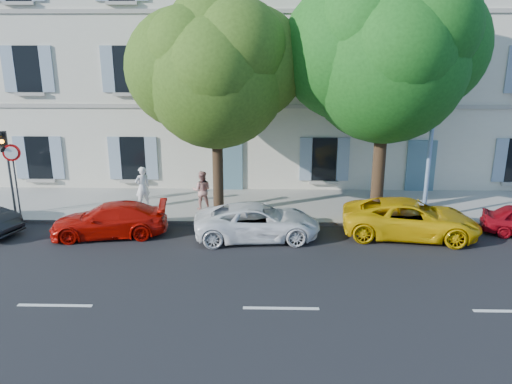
{
  "coord_description": "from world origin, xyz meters",
  "views": [
    {
      "loc": [
        -0.36,
        -15.68,
        6.66
      ],
      "look_at": [
        -0.81,
        2.0,
        1.4
      ],
      "focal_mm": 35.0,
      "sensor_mm": 36.0,
      "label": 1
    }
  ],
  "objects_px": {
    "car_white_coupe": "(257,222)",
    "car_red_coupe": "(109,220)",
    "car_yellow_supercar": "(410,219)",
    "road_sign": "(13,164)",
    "pedestrian_a": "(143,187)",
    "street_lamp": "(436,103)",
    "pedestrian_b": "(202,190)",
    "tree_left": "(216,77)",
    "tree_right": "(386,62)",
    "traffic_light": "(6,155)"
  },
  "relations": [
    {
      "from": "street_lamp",
      "to": "pedestrian_a",
      "type": "distance_m",
      "value": 11.84
    },
    {
      "from": "car_white_coupe",
      "to": "street_lamp",
      "type": "xyz_separation_m",
      "value": [
        6.41,
        1.65,
        4.0
      ]
    },
    {
      "from": "pedestrian_a",
      "to": "tree_left",
      "type": "bearing_deg",
      "value": 131.61
    },
    {
      "from": "car_red_coupe",
      "to": "road_sign",
      "type": "height_order",
      "value": "road_sign"
    },
    {
      "from": "car_yellow_supercar",
      "to": "traffic_light",
      "type": "xyz_separation_m",
      "value": [
        -15.18,
        1.55,
        1.9
      ]
    },
    {
      "from": "street_lamp",
      "to": "pedestrian_b",
      "type": "bearing_deg",
      "value": 172.9
    },
    {
      "from": "car_white_coupe",
      "to": "traffic_light",
      "type": "xyz_separation_m",
      "value": [
        -9.71,
        1.87,
        1.95
      ]
    },
    {
      "from": "street_lamp",
      "to": "car_white_coupe",
      "type": "bearing_deg",
      "value": -165.54
    },
    {
      "from": "pedestrian_a",
      "to": "pedestrian_b",
      "type": "relative_size",
      "value": 1.07
    },
    {
      "from": "car_white_coupe",
      "to": "car_yellow_supercar",
      "type": "xyz_separation_m",
      "value": [
        5.47,
        0.31,
        0.05
      ]
    },
    {
      "from": "car_red_coupe",
      "to": "street_lamp",
      "type": "height_order",
      "value": "street_lamp"
    },
    {
      "from": "tree_right",
      "to": "traffic_light",
      "type": "relative_size",
      "value": 2.74
    },
    {
      "from": "street_lamp",
      "to": "tree_right",
      "type": "bearing_deg",
      "value": 162.9
    },
    {
      "from": "car_white_coupe",
      "to": "pedestrian_b",
      "type": "distance_m",
      "value": 3.6
    },
    {
      "from": "car_red_coupe",
      "to": "pedestrian_a",
      "type": "bearing_deg",
      "value": 161.06
    },
    {
      "from": "tree_left",
      "to": "road_sign",
      "type": "distance_m",
      "value": 8.52
    },
    {
      "from": "tree_left",
      "to": "traffic_light",
      "type": "distance_m",
      "value": 8.62
    },
    {
      "from": "pedestrian_a",
      "to": "pedestrian_b",
      "type": "height_order",
      "value": "pedestrian_a"
    },
    {
      "from": "pedestrian_a",
      "to": "car_red_coupe",
      "type": "bearing_deg",
      "value": 43.48
    },
    {
      "from": "tree_left",
      "to": "pedestrian_b",
      "type": "bearing_deg",
      "value": 145.58
    },
    {
      "from": "car_yellow_supercar",
      "to": "tree_left",
      "type": "xyz_separation_m",
      "value": [
        -7.07,
        1.93,
        4.81
      ]
    },
    {
      "from": "car_red_coupe",
      "to": "car_white_coupe",
      "type": "relative_size",
      "value": 0.93
    },
    {
      "from": "car_white_coupe",
      "to": "car_red_coupe",
      "type": "bearing_deg",
      "value": 84.17
    },
    {
      "from": "car_yellow_supercar",
      "to": "road_sign",
      "type": "distance_m",
      "value": 15.07
    },
    {
      "from": "tree_right",
      "to": "street_lamp",
      "type": "relative_size",
      "value": 1.16
    },
    {
      "from": "street_lamp",
      "to": "pedestrian_a",
      "type": "xyz_separation_m",
      "value": [
        -11.2,
        1.3,
        -3.61
      ]
    },
    {
      "from": "car_white_coupe",
      "to": "road_sign",
      "type": "bearing_deg",
      "value": 74.46
    },
    {
      "from": "car_yellow_supercar",
      "to": "road_sign",
      "type": "height_order",
      "value": "road_sign"
    },
    {
      "from": "tree_right",
      "to": "traffic_light",
      "type": "bearing_deg",
      "value": -178.68
    },
    {
      "from": "car_red_coupe",
      "to": "pedestrian_a",
      "type": "xyz_separation_m",
      "value": [
        0.53,
        2.84,
        0.41
      ]
    },
    {
      "from": "pedestrian_b",
      "to": "road_sign",
      "type": "bearing_deg",
      "value": 6.08
    },
    {
      "from": "road_sign",
      "to": "pedestrian_b",
      "type": "distance_m",
      "value": 7.3
    },
    {
      "from": "car_white_coupe",
      "to": "pedestrian_b",
      "type": "bearing_deg",
      "value": 35.6
    },
    {
      "from": "tree_left",
      "to": "road_sign",
      "type": "xyz_separation_m",
      "value": [
        -7.85,
        -0.43,
        -3.27
      ]
    },
    {
      "from": "car_red_coupe",
      "to": "traffic_light",
      "type": "distance_m",
      "value": 5.12
    },
    {
      "from": "tree_right",
      "to": "pedestrian_b",
      "type": "distance_m",
      "value": 8.63
    },
    {
      "from": "tree_left",
      "to": "pedestrian_a",
      "type": "distance_m",
      "value": 5.54
    },
    {
      "from": "road_sign",
      "to": "car_yellow_supercar",
      "type": "bearing_deg",
      "value": -5.75
    },
    {
      "from": "traffic_light",
      "to": "pedestrian_a",
      "type": "xyz_separation_m",
      "value": [
        4.91,
        1.08,
        -1.56
      ]
    },
    {
      "from": "car_red_coupe",
      "to": "pedestrian_b",
      "type": "relative_size",
      "value": 2.56
    },
    {
      "from": "traffic_light",
      "to": "street_lamp",
      "type": "xyz_separation_m",
      "value": [
        16.11,
        -0.21,
        2.05
      ]
    },
    {
      "from": "tree_left",
      "to": "street_lamp",
      "type": "height_order",
      "value": "tree_left"
    },
    {
      "from": "car_red_coupe",
      "to": "car_white_coupe",
      "type": "bearing_deg",
      "value": 80.48
    },
    {
      "from": "car_white_coupe",
      "to": "tree_right",
      "type": "xyz_separation_m",
      "value": [
        4.64,
        2.2,
        5.41
      ]
    },
    {
      "from": "tree_right",
      "to": "pedestrian_b",
      "type": "bearing_deg",
      "value": 175.54
    },
    {
      "from": "street_lamp",
      "to": "pedestrian_a",
      "type": "bearing_deg",
      "value": 173.39
    },
    {
      "from": "traffic_light",
      "to": "street_lamp",
      "type": "distance_m",
      "value": 16.24
    },
    {
      "from": "road_sign",
      "to": "street_lamp",
      "type": "relative_size",
      "value": 0.36
    },
    {
      "from": "car_white_coupe",
      "to": "car_yellow_supercar",
      "type": "relative_size",
      "value": 0.93
    },
    {
      "from": "tree_right",
      "to": "street_lamp",
      "type": "distance_m",
      "value": 2.33
    }
  ]
}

